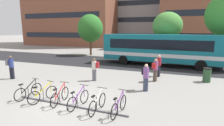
{
  "coord_description": "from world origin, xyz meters",
  "views": [
    {
      "loc": [
        5.11,
        -7.26,
        3.69
      ],
      "look_at": [
        0.66,
        4.98,
        1.21
      ],
      "focal_mm": 28.09,
      "sensor_mm": 36.0,
      "label": 1
    }
  ],
  "objects_px": {
    "commuter_black_pack_0": "(146,75)",
    "commuter_red_pack_3": "(155,68)",
    "parked_bicycle_white_4": "(98,103)",
    "commuter_red_pack_2": "(95,68)",
    "commuter_navy_pack_1": "(159,64)",
    "trash_bin": "(207,75)",
    "city_bus": "(162,49)",
    "commuter_grey_pack_4": "(11,66)",
    "street_tree_2": "(167,26)",
    "parked_bicycle_purple_5": "(119,106)",
    "parked_bicycle_yellow_1": "(43,94)",
    "parked_bicycle_red_2": "(60,96)",
    "street_tree_1": "(90,28)",
    "parked_bicycle_black_0": "(29,91)",
    "parked_bicycle_purple_3": "(78,100)"
  },
  "relations": [
    {
      "from": "parked_bicycle_red_2",
      "to": "street_tree_1",
      "type": "bearing_deg",
      "value": 15.88
    },
    {
      "from": "parked_bicycle_purple_5",
      "to": "street_tree_2",
      "type": "relative_size",
      "value": 0.3
    },
    {
      "from": "parked_bicycle_white_4",
      "to": "parked_bicycle_purple_5",
      "type": "xyz_separation_m",
      "value": [
        1.0,
        0.07,
        0.0
      ]
    },
    {
      "from": "commuter_navy_pack_1",
      "to": "street_tree_1",
      "type": "height_order",
      "value": "street_tree_1"
    },
    {
      "from": "trash_bin",
      "to": "commuter_red_pack_3",
      "type": "bearing_deg",
      "value": -162.17
    },
    {
      "from": "parked_bicycle_purple_3",
      "to": "commuter_navy_pack_1",
      "type": "distance_m",
      "value": 7.81
    },
    {
      "from": "parked_bicycle_black_0",
      "to": "commuter_navy_pack_1",
      "type": "distance_m",
      "value": 9.44
    },
    {
      "from": "parked_bicycle_black_0",
      "to": "parked_bicycle_red_2",
      "type": "distance_m",
      "value": 2.06
    },
    {
      "from": "parked_bicycle_yellow_1",
      "to": "commuter_navy_pack_1",
      "type": "relative_size",
      "value": 0.96
    },
    {
      "from": "street_tree_2",
      "to": "parked_bicycle_purple_3",
      "type": "bearing_deg",
      "value": -102.02
    },
    {
      "from": "street_tree_1",
      "to": "commuter_navy_pack_1",
      "type": "bearing_deg",
      "value": -40.6
    },
    {
      "from": "commuter_grey_pack_4",
      "to": "street_tree_1",
      "type": "distance_m",
      "value": 13.91
    },
    {
      "from": "parked_bicycle_white_4",
      "to": "street_tree_2",
      "type": "distance_m",
      "value": 15.57
    },
    {
      "from": "commuter_red_pack_2",
      "to": "commuter_grey_pack_4",
      "type": "relative_size",
      "value": 0.94
    },
    {
      "from": "city_bus",
      "to": "commuter_red_pack_2",
      "type": "distance_m",
      "value": 8.57
    },
    {
      "from": "parked_bicycle_purple_3",
      "to": "parked_bicycle_purple_5",
      "type": "height_order",
      "value": "same"
    },
    {
      "from": "parked_bicycle_white_4",
      "to": "commuter_red_pack_2",
      "type": "bearing_deg",
      "value": 28.49
    },
    {
      "from": "parked_bicycle_black_0",
      "to": "parked_bicycle_purple_3",
      "type": "distance_m",
      "value": 3.17
    },
    {
      "from": "commuter_navy_pack_1",
      "to": "commuter_red_pack_3",
      "type": "height_order",
      "value": "commuter_navy_pack_1"
    },
    {
      "from": "city_bus",
      "to": "parked_bicycle_white_4",
      "type": "bearing_deg",
      "value": -95.46
    },
    {
      "from": "parked_bicycle_black_0",
      "to": "parked_bicycle_purple_5",
      "type": "relative_size",
      "value": 1.0
    },
    {
      "from": "parked_bicycle_black_0",
      "to": "commuter_red_pack_3",
      "type": "distance_m",
      "value": 8.3
    },
    {
      "from": "commuter_navy_pack_1",
      "to": "commuter_grey_pack_4",
      "type": "distance_m",
      "value": 11.37
    },
    {
      "from": "commuter_red_pack_2",
      "to": "trash_bin",
      "type": "xyz_separation_m",
      "value": [
        7.67,
        2.43,
        -0.45
      ]
    },
    {
      "from": "commuter_red_pack_2",
      "to": "street_tree_1",
      "type": "distance_m",
      "value": 13.77
    },
    {
      "from": "commuter_black_pack_0",
      "to": "commuter_red_pack_2",
      "type": "xyz_separation_m",
      "value": [
        -3.85,
        0.92,
        0.0
      ]
    },
    {
      "from": "parked_bicycle_red_2",
      "to": "trash_bin",
      "type": "relative_size",
      "value": 1.67
    },
    {
      "from": "commuter_black_pack_0",
      "to": "commuter_navy_pack_1",
      "type": "xyz_separation_m",
      "value": [
        0.44,
        3.71,
        0.04
      ]
    },
    {
      "from": "parked_bicycle_black_0",
      "to": "commuter_black_pack_0",
      "type": "height_order",
      "value": "commuter_black_pack_0"
    },
    {
      "from": "parked_bicycle_white_4",
      "to": "parked_bicycle_red_2",
      "type": "bearing_deg",
      "value": 87.05
    },
    {
      "from": "commuter_black_pack_0",
      "to": "commuter_red_pack_3",
      "type": "bearing_deg",
      "value": 137.1
    },
    {
      "from": "commuter_navy_pack_1",
      "to": "commuter_grey_pack_4",
      "type": "height_order",
      "value": "commuter_grey_pack_4"
    },
    {
      "from": "commuter_red_pack_2",
      "to": "parked_bicycle_yellow_1",
      "type": "bearing_deg",
      "value": 67.09
    },
    {
      "from": "commuter_red_pack_3",
      "to": "street_tree_2",
      "type": "height_order",
      "value": "street_tree_2"
    },
    {
      "from": "parked_bicycle_red_2",
      "to": "commuter_red_pack_3",
      "type": "bearing_deg",
      "value": -41.92
    },
    {
      "from": "commuter_navy_pack_1",
      "to": "street_tree_2",
      "type": "xyz_separation_m",
      "value": [
        0.09,
        7.73,
        3.11
      ]
    },
    {
      "from": "commuter_black_pack_0",
      "to": "commuter_red_pack_3",
      "type": "distance_m",
      "value": 2.25
    },
    {
      "from": "parked_bicycle_black_0",
      "to": "commuter_red_pack_3",
      "type": "height_order",
      "value": "commuter_red_pack_3"
    },
    {
      "from": "city_bus",
      "to": "commuter_red_pack_3",
      "type": "xyz_separation_m",
      "value": [
        0.06,
        -6.17,
        -0.82
      ]
    },
    {
      "from": "parked_bicycle_yellow_1",
      "to": "parked_bicycle_red_2",
      "type": "distance_m",
      "value": 0.98
    },
    {
      "from": "commuter_black_pack_0",
      "to": "street_tree_2",
      "type": "relative_size",
      "value": 0.29
    },
    {
      "from": "trash_bin",
      "to": "city_bus",
      "type": "bearing_deg",
      "value": 125.16
    },
    {
      "from": "commuter_black_pack_0",
      "to": "commuter_grey_pack_4",
      "type": "distance_m",
      "value": 10.02
    },
    {
      "from": "parked_bicycle_black_0",
      "to": "parked_bicycle_white_4",
      "type": "relative_size",
      "value": 0.99
    },
    {
      "from": "commuter_grey_pack_4",
      "to": "street_tree_1",
      "type": "height_order",
      "value": "street_tree_1"
    },
    {
      "from": "parked_bicycle_white_4",
      "to": "street_tree_2",
      "type": "relative_size",
      "value": 0.3
    },
    {
      "from": "street_tree_1",
      "to": "parked_bicycle_white_4",
      "type": "bearing_deg",
      "value": -62.28
    },
    {
      "from": "parked_bicycle_purple_5",
      "to": "commuter_navy_pack_1",
      "type": "height_order",
      "value": "commuter_navy_pack_1"
    },
    {
      "from": "city_bus",
      "to": "commuter_grey_pack_4",
      "type": "xyz_separation_m",
      "value": [
        -10.25,
        -9.21,
        -0.75
      ]
    },
    {
      "from": "street_tree_1",
      "to": "commuter_black_pack_0",
      "type": "bearing_deg",
      "value": -51.56
    }
  ]
}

